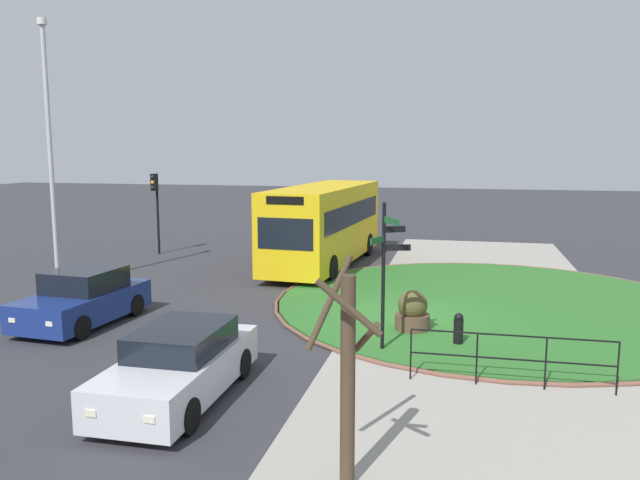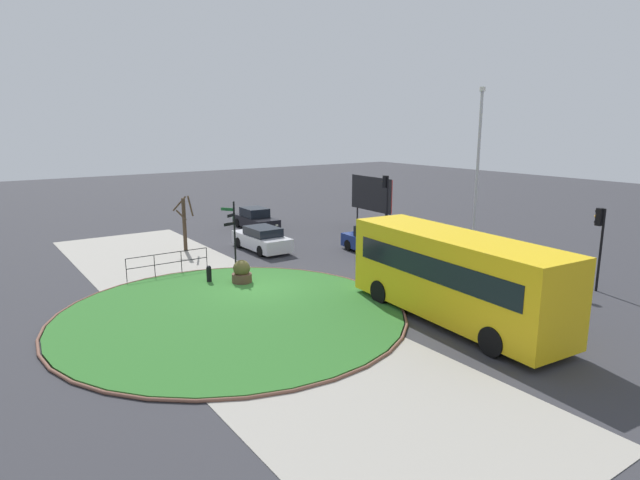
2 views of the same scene
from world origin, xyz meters
TOP-DOWN VIEW (x-y plane):
  - ground at (0.00, 0.00)m, footprint 120.00×120.00m
  - sidewalk_paving at (0.00, -2.24)m, footprint 32.00×7.52m
  - grass_island at (2.30, -2.45)m, footprint 13.42×13.42m
  - grass_kerb_ring at (2.30, -2.45)m, footprint 13.73×13.73m
  - signpost_directional at (-3.04, 0.30)m, footprint 0.91×0.86m
  - bollard_foreground at (-2.18, -1.44)m, footprint 0.24×0.24m
  - railing_grass_edge at (-4.66, -2.51)m, footprint 0.07×4.11m
  - bus_yellow at (7.68, 4.16)m, footprint 9.57×3.20m
  - car_far_lane at (-2.42, 8.84)m, footprint 4.08×2.18m
  - car_trailing at (-6.69, 3.86)m, footprint 4.39×1.82m
  - traffic_light_far at (8.70, 12.36)m, footprint 0.49×0.27m
  - lamppost_tall at (1.67, 12.59)m, footprint 0.32×0.32m
  - planter_near_signpost at (-1.20, -0.23)m, footprint 0.93×0.93m
  - street_tree_bare at (-9.09, 0.09)m, footprint 1.19×1.18m

SIDE VIEW (x-z plane):
  - ground at x=0.00m, z-range 0.00..0.00m
  - sidewalk_paving at x=0.00m, z-range 0.00..0.02m
  - grass_island at x=2.30m, z-range 0.00..0.10m
  - grass_kerb_ring at x=2.30m, z-range 0.00..0.11m
  - bollard_foreground at x=-2.18m, z-range 0.01..0.88m
  - planter_near_signpost at x=-1.20m, z-range -0.06..1.10m
  - car_trailing at x=-6.69m, z-range -0.04..1.39m
  - car_far_lane at x=-2.42m, z-range -0.06..1.48m
  - railing_grass_edge at x=-4.66m, z-range 0.16..1.30m
  - street_tree_bare at x=-9.09m, z-range 0.09..3.43m
  - bus_yellow at x=7.68m, z-range 0.12..3.46m
  - signpost_directional at x=-3.04m, z-range 0.33..3.99m
  - traffic_light_far at x=8.70m, z-range 0.87..4.61m
  - lamppost_tall at x=1.67m, z-range 0.30..9.53m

